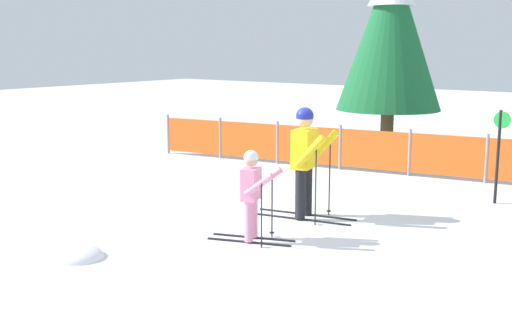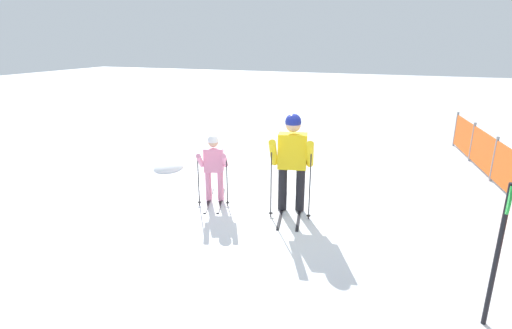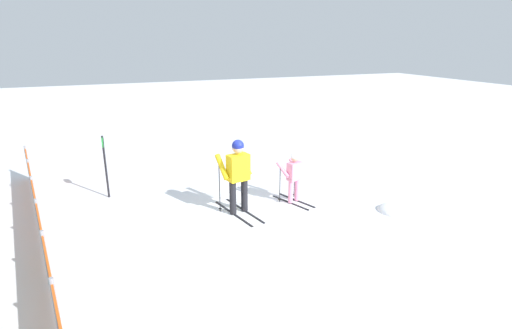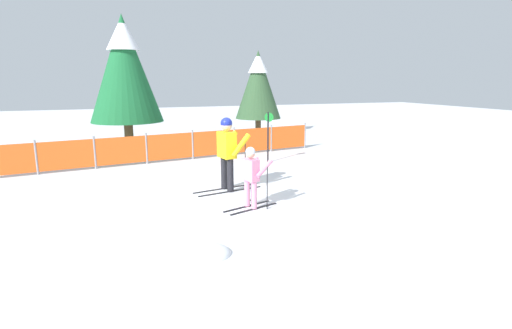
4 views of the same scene
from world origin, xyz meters
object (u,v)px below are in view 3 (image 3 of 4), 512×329
skier_child (294,173)px  trail_marker (105,160)px  safety_fence (43,239)px  skier_adult (238,170)px

skier_child → trail_marker: trail_marker is taller
safety_fence → trail_marker: (2.87, -1.18, 0.49)m
skier_child → safety_fence: bearing=79.4°
skier_adult → trail_marker: bearing=40.7°
safety_fence → trail_marker: bearing=-22.4°
skier_child → trail_marker: (2.01, 4.14, 0.23)m
trail_marker → skier_child: bearing=-115.9°
skier_adult → skier_child: skier_adult is taller
skier_adult → skier_child: 1.47m
safety_fence → trail_marker: size_ratio=6.58×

